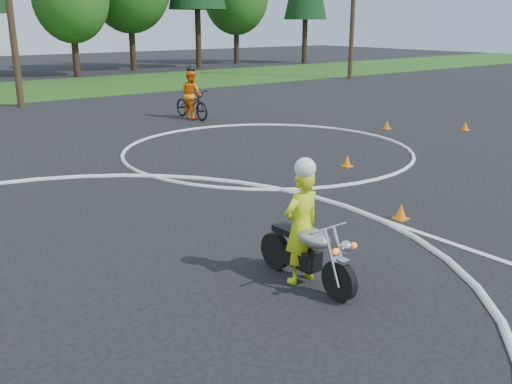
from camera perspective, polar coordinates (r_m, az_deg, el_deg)
course_markings at (r=10.13m, az=-11.92°, el=-3.77°), size 19.05×19.05×0.12m
primary_motorcycle at (r=7.84m, az=5.20°, el=-6.06°), size 0.64×1.82×0.96m
rider_primary_grp at (r=7.78m, az=4.59°, el=-3.10°), size 0.59×0.40×1.78m
rider_second_grp at (r=21.50m, az=-6.45°, el=9.13°), size 0.78×2.05×1.94m
traffic_cones at (r=11.77m, az=13.52°, el=-0.31°), size 17.70×11.16×0.30m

